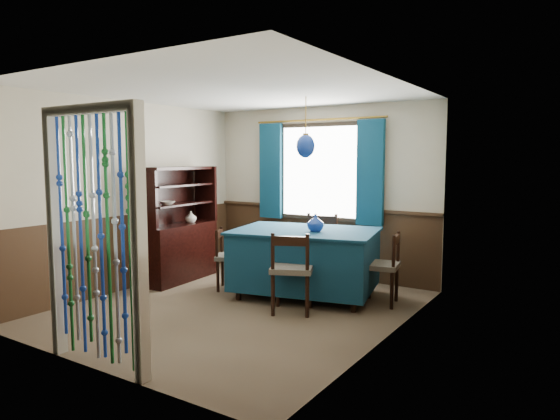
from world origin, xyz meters
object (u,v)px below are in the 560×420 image
Objects in this scene: sideboard at (178,241)px; vase_sideboard at (191,216)px; bowl_shelf at (167,203)px; chair_near at (292,270)px; chair_right at (383,266)px; dining_table at (305,258)px; chair_far at (320,247)px; chair_left at (229,257)px; pendant_lamp at (306,146)px; vase_table at (315,223)px.

sideboard reaches higher than vase_sideboard.
bowl_shelf is 0.52m from vase_sideboard.
vase_sideboard reaches higher than chair_near.
vase_sideboard is at bearing 83.93° from chair_right.
chair_far is at bearing 90.99° from dining_table.
chair_far is 1.28m from chair_left.
chair_near is at bearing -4.62° from bowl_shelf.
chair_near is 2.21m from bowl_shelf.
dining_table is 2.13× the size of chair_near.
chair_left is at bearing 16.45° from bowl_shelf.
chair_near is 2.21m from sideboard.
bowl_shelf is (-1.89, -0.51, 0.65)m from dining_table.
pendant_lamp reaches higher than sideboard.
bowl_shelf is (-2.85, -0.71, 0.68)m from chair_right.
vase_table is at bearing 98.53° from chair_far.
dining_table is 1.94m from vase_sideboard.
sideboard is at bearing -172.73° from pendant_lamp.
sideboard reaches higher than vase_table.
chair_near is 1.31m from chair_left.
dining_table is 2.07m from bowl_shelf.
chair_near is at bearing -72.21° from pendant_lamp.
chair_far is at bearing 54.96° from chair_right.
pendant_lamp reaches higher than bowl_shelf.
pendant_lamp reaches higher than dining_table.
vase_table is 1.05× the size of vase_sideboard.
sideboard is 7.48× the size of bowl_shelf.
sideboard is (-2.91, -0.45, 0.11)m from chair_right.
dining_table is 1.22× the size of sideboard.
chair_right is at bearing 18.20° from vase_table.
vase_sideboard is at bearing 168.62° from dining_table.
vase_sideboard is at bearing -132.06° from chair_left.
chair_far reaches higher than chair_near.
dining_table is at bearing 87.66° from chair_far.
vase_table is (-0.78, -0.26, 0.49)m from chair_right.
pendant_lamp reaches higher than vase_sideboard.
chair_near is at bearing -15.42° from sideboard.
vase_table is at bearing 69.60° from chair_near.
bowl_shelf is (-0.87, -0.26, 0.70)m from chair_left.
sideboard is 8.71× the size of vase_sideboard.
sideboard reaches higher than chair_right.
bowl_shelf reaches higher than chair_far.
bowl_shelf reaches higher than vase_sideboard.
vase_table is at bearing 70.71° from chair_left.
chair_near is 1.57m from pendant_lamp.
dining_table is 0.72m from chair_near.
chair_far is at bearing 114.64° from vase_table.
bowl_shelf is at bearing -90.00° from vase_sideboard.
dining_table is 2.28× the size of chair_right.
pendant_lamp is 2.10m from bowl_shelf.
chair_near is at bearing 128.93° from chair_right.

